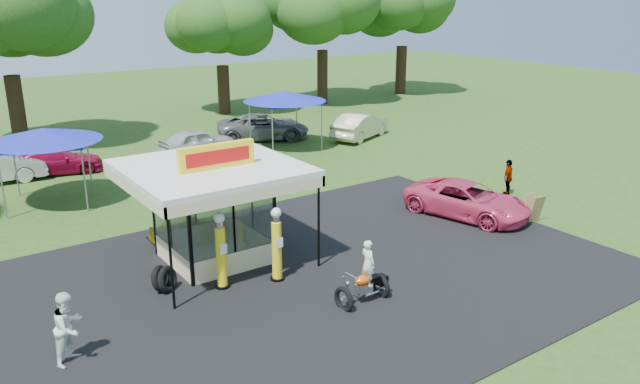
% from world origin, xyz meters
% --- Properties ---
extents(ground, '(120.00, 120.00, 0.00)m').
position_xyz_m(ground, '(0.00, 0.00, 0.00)').
color(ground, '#2B4A17').
rests_on(ground, ground).
extents(asphalt_apron, '(20.00, 14.00, 0.04)m').
position_xyz_m(asphalt_apron, '(0.00, 2.00, 0.02)').
color(asphalt_apron, black).
rests_on(asphalt_apron, ground).
extents(gas_station_kiosk, '(5.40, 5.40, 4.18)m').
position_xyz_m(gas_station_kiosk, '(-2.00, 4.99, 1.78)').
color(gas_station_kiosk, white).
rests_on(gas_station_kiosk, ground).
extents(gas_pump_left, '(0.46, 0.46, 2.49)m').
position_xyz_m(gas_pump_left, '(-2.78, 2.90, 1.20)').
color(gas_pump_left, black).
rests_on(gas_pump_left, ground).
extents(gas_pump_right, '(0.46, 0.46, 2.46)m').
position_xyz_m(gas_pump_right, '(-1.11, 2.38, 1.18)').
color(gas_pump_right, black).
rests_on(gas_pump_right, ground).
extents(motorcycle, '(1.71, 0.86, 2.02)m').
position_xyz_m(motorcycle, '(0.29, -0.34, 0.78)').
color(motorcycle, black).
rests_on(motorcycle, ground).
extents(spare_tires, '(1.06, 1.00, 0.87)m').
position_xyz_m(spare_tires, '(-4.35, 3.70, 0.42)').
color(spare_tires, black).
rests_on(spare_tires, ground).
extents(a_frame_sign, '(0.65, 0.60, 1.13)m').
position_xyz_m(a_frame_sign, '(10.02, 1.04, 0.57)').
color(a_frame_sign, '#593819').
rests_on(a_frame_sign, ground).
extents(kiosk_car, '(2.82, 1.13, 0.96)m').
position_xyz_m(kiosk_car, '(-2.00, 7.20, 0.48)').
color(kiosk_car, yellow).
rests_on(kiosk_car, ground).
extents(pink_sedan, '(3.55, 5.53, 1.42)m').
position_xyz_m(pink_sedan, '(8.35, 3.02, 0.71)').
color(pink_sedan, '#E33D69').
rests_on(pink_sedan, ground).
extents(spectator_west, '(1.16, 1.13, 1.88)m').
position_xyz_m(spectator_west, '(-7.66, 1.43, 0.94)').
color(spectator_west, white).
rests_on(spectator_west, ground).
extents(spectator_east_b, '(1.05, 0.77, 1.65)m').
position_xyz_m(spectator_east_b, '(11.99, 3.92, 0.82)').
color(spectator_east_b, gray).
rests_on(spectator_east_b, ground).
extents(bg_car_b, '(4.81, 2.71, 1.31)m').
position_xyz_m(bg_car_b, '(-3.84, 19.33, 0.66)').
color(bg_car_b, '#A00C34').
rests_on(bg_car_b, ground).
extents(bg_car_c, '(4.48, 2.15, 1.48)m').
position_xyz_m(bg_car_c, '(3.65, 18.81, 0.74)').
color(bg_car_c, '#BDBCC1').
rests_on(bg_car_c, ground).
extents(bg_car_d, '(6.24, 4.66, 1.58)m').
position_xyz_m(bg_car_d, '(8.59, 19.95, 0.79)').
color(bg_car_d, slate).
rests_on(bg_car_d, ground).
extents(bg_car_e, '(5.13, 3.48, 1.60)m').
position_xyz_m(bg_car_e, '(13.74, 16.74, 0.80)').
color(bg_car_e, beige).
rests_on(bg_car_e, ground).
extents(tent_west, '(4.77, 4.77, 3.33)m').
position_xyz_m(tent_west, '(-5.14, 14.55, 3.01)').
color(tent_west, gray).
rests_on(tent_west, ground).
extents(tent_east, '(4.78, 4.78, 3.34)m').
position_xyz_m(tent_east, '(8.54, 17.26, 3.03)').
color(tent_east, gray).
rests_on(tent_east, ground).
extents(oak_far_c, '(10.10, 10.10, 11.90)m').
position_xyz_m(oak_far_c, '(-4.13, 26.52, 7.55)').
color(oak_far_c, black).
rests_on(oak_far_c, ground).
extents(oak_far_d, '(8.32, 8.32, 9.90)m').
position_xyz_m(oak_far_d, '(10.58, 29.17, 6.31)').
color(oak_far_d, black).
rests_on(oak_far_d, ground).
extents(oak_far_e, '(10.04, 10.04, 11.95)m').
position_xyz_m(oak_far_e, '(19.30, 28.68, 7.63)').
color(oak_far_e, black).
rests_on(oak_far_e, ground).
extents(oak_far_f, '(9.45, 9.45, 11.39)m').
position_xyz_m(oak_far_f, '(28.07, 28.87, 7.31)').
color(oak_far_f, black).
rests_on(oak_far_f, ground).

